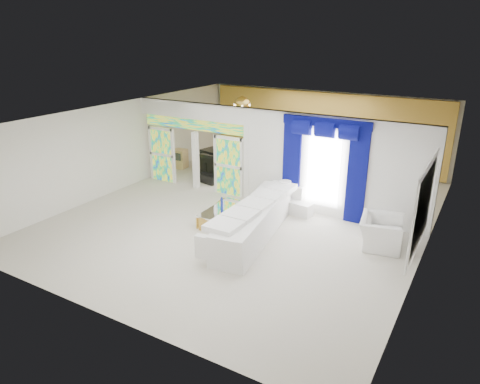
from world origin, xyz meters
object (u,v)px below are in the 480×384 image
Objects in this scene: console_table at (293,207)px; coffee_table at (220,214)px; armchair at (381,232)px; white_sofa at (256,221)px; grand_piano at (229,160)px.

coffee_table is at bearing -135.55° from console_table.
armchair is at bearing 9.39° from coffee_table.
armchair is (4.44, 0.73, 0.20)m from coffee_table.
white_sofa is at bearing -98.28° from console_table.
white_sofa is at bearing 99.22° from armchair.
console_table is (0.28, 1.89, -0.21)m from white_sofa.
console_table is 0.64× the size of grand_piano.
coffee_table is 0.92× the size of grand_piano.
console_table is 1.00× the size of armchair.
coffee_table is at bearing -49.08° from grand_piano.
console_table is 4.75m from grand_piano.
console_table is at bearing 72.93° from white_sofa.
grand_piano is (-6.75, 3.52, 0.08)m from armchair.
grand_piano is (-2.31, 4.25, 0.28)m from coffee_table.
white_sofa reaches higher than console_table.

